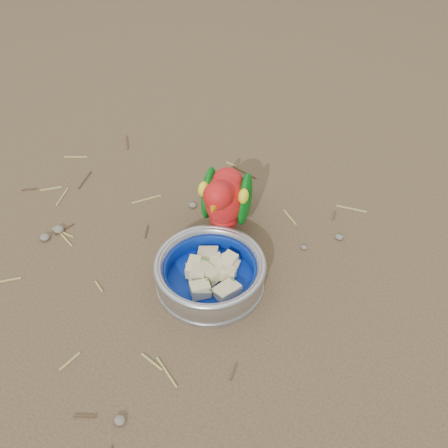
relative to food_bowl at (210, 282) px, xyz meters
The scene contains 6 objects.
ground 0.12m from the food_bowl, 168.43° to the right, with size 60.00×60.00×0.00m, color brown.
food_bowl is the anchor object (origin of this frame).
bowl_wall 0.03m from the food_bowl, ahead, with size 0.20×0.20×0.04m, color #B2B2BA, non-canonical shape.
fruit_wedges 0.02m from the food_bowl, ahead, with size 0.12×0.12×0.03m, color beige, non-canonical shape.
lory_parrot 0.16m from the food_bowl, 115.81° to the left, with size 0.10×0.21×0.17m, color red, non-canonical shape.
ground_debris 0.16m from the food_bowl, behind, with size 0.90×0.80×0.01m, color tan, non-canonical shape.
Camera 1 is at (0.51, -0.45, 0.74)m, focal length 40.00 mm.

